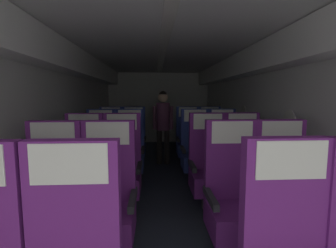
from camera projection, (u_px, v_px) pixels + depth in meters
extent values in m
cube|color=#2D3342|center=(164.00, 189.00, 3.82)|extent=(3.33, 8.23, 0.02)
cube|color=silver|center=(58.00, 119.00, 3.61)|extent=(0.08, 7.83, 2.18)
cube|color=silver|center=(264.00, 118.00, 3.79)|extent=(0.08, 7.83, 2.18)
cube|color=silver|center=(163.00, 45.00, 3.58)|extent=(3.21, 7.83, 0.06)
cube|color=silver|center=(159.00, 107.00, 7.60)|extent=(3.21, 0.06, 2.18)
cube|color=white|center=(68.00, 59.00, 3.52)|extent=(0.31, 7.52, 0.36)
cube|color=white|center=(254.00, 61.00, 3.68)|extent=(0.31, 7.52, 0.36)
cube|color=white|center=(163.00, 48.00, 3.58)|extent=(0.12, 7.05, 0.02)
cylinder|color=white|center=(289.00, 120.00, 3.00)|extent=(0.01, 0.26, 0.26)
cylinder|color=white|center=(243.00, 112.00, 4.55)|extent=(0.01, 0.26, 0.26)
cylinder|color=white|center=(221.00, 108.00, 6.11)|extent=(0.01, 0.26, 0.26)
cube|color=#6B237A|center=(74.00, 211.00, 1.24)|extent=(0.46, 0.09, 0.74)
cube|color=silver|center=(69.00, 164.00, 1.16)|extent=(0.37, 0.01, 0.20)
cube|color=#6B237A|center=(284.00, 205.00, 1.31)|extent=(0.46, 0.09, 0.74)
cube|color=silver|center=(292.00, 160.00, 1.24)|extent=(0.37, 0.01, 0.20)
cube|color=#6B237A|center=(50.00, 225.00, 2.03)|extent=(0.46, 0.49, 0.24)
cube|color=#6B237A|center=(57.00, 162.00, 2.18)|extent=(0.46, 0.09, 0.74)
cube|color=#28282D|center=(76.00, 201.00, 2.02)|extent=(0.05, 0.42, 0.06)
cube|color=#28282D|center=(21.00, 202.00, 2.00)|extent=(0.05, 0.42, 0.06)
cube|color=silver|center=(53.00, 134.00, 2.10)|extent=(0.37, 0.01, 0.20)
cube|color=#6B237A|center=(107.00, 224.00, 2.06)|extent=(0.46, 0.49, 0.24)
cube|color=#6B237A|center=(110.00, 161.00, 2.21)|extent=(0.46, 0.09, 0.74)
cube|color=#28282D|center=(133.00, 199.00, 2.05)|extent=(0.05, 0.42, 0.06)
cube|color=#28282D|center=(79.00, 201.00, 2.02)|extent=(0.05, 0.42, 0.06)
cube|color=silver|center=(108.00, 133.00, 2.13)|extent=(0.37, 0.01, 0.20)
cube|color=#38383D|center=(285.00, 244.00, 2.17)|extent=(0.17, 0.18, 0.24)
cube|color=#6B237A|center=(287.00, 219.00, 2.14)|extent=(0.46, 0.49, 0.24)
cube|color=#6B237A|center=(278.00, 159.00, 2.29)|extent=(0.46, 0.09, 0.74)
cube|color=#28282D|center=(313.00, 195.00, 2.13)|extent=(0.05, 0.42, 0.06)
cube|color=#28282D|center=(263.00, 197.00, 2.10)|extent=(0.05, 0.42, 0.06)
cube|color=silver|center=(282.00, 132.00, 2.21)|extent=(0.37, 0.01, 0.20)
cube|color=#38383D|center=(234.00, 246.00, 2.15)|extent=(0.17, 0.18, 0.24)
cube|color=#6B237A|center=(235.00, 220.00, 2.12)|extent=(0.46, 0.49, 0.24)
cube|color=#6B237A|center=(230.00, 159.00, 2.26)|extent=(0.46, 0.09, 0.74)
cube|color=#28282D|center=(261.00, 196.00, 2.11)|extent=(0.05, 0.42, 0.06)
cube|color=#28282D|center=(211.00, 198.00, 2.08)|extent=(0.05, 0.42, 0.06)
cube|color=silver|center=(232.00, 132.00, 2.19)|extent=(0.37, 0.01, 0.20)
cube|color=#38383D|center=(83.00, 203.00, 3.01)|extent=(0.17, 0.18, 0.24)
cube|color=#6B237A|center=(82.00, 184.00, 2.99)|extent=(0.46, 0.49, 0.24)
cube|color=#6B237A|center=(85.00, 142.00, 3.13)|extent=(0.46, 0.09, 0.74)
cube|color=#28282D|center=(100.00, 167.00, 2.97)|extent=(0.05, 0.42, 0.06)
cube|color=#28282D|center=(63.00, 168.00, 2.95)|extent=(0.05, 0.42, 0.06)
cube|color=silver|center=(84.00, 122.00, 3.05)|extent=(0.37, 0.01, 0.20)
cube|color=#38383D|center=(122.00, 202.00, 3.03)|extent=(0.17, 0.18, 0.24)
cube|color=#6B237A|center=(122.00, 184.00, 3.00)|extent=(0.46, 0.49, 0.24)
cube|color=#6B237A|center=(123.00, 142.00, 3.15)|extent=(0.46, 0.09, 0.74)
cube|color=#28282D|center=(139.00, 167.00, 2.99)|extent=(0.05, 0.42, 0.06)
cube|color=#28282D|center=(103.00, 167.00, 2.97)|extent=(0.05, 0.42, 0.06)
cube|color=silver|center=(122.00, 122.00, 3.07)|extent=(0.37, 0.01, 0.20)
cube|color=#38383D|center=(244.00, 199.00, 3.14)|extent=(0.17, 0.18, 0.24)
cube|color=#6B237A|center=(245.00, 181.00, 3.11)|extent=(0.46, 0.49, 0.24)
cube|color=#6B237A|center=(240.00, 140.00, 3.26)|extent=(0.46, 0.09, 0.74)
cube|color=#28282D|center=(262.00, 164.00, 3.10)|extent=(0.05, 0.42, 0.06)
cube|color=#28282D|center=(228.00, 165.00, 3.07)|extent=(0.05, 0.42, 0.06)
cube|color=silver|center=(242.00, 121.00, 3.18)|extent=(0.37, 0.01, 0.20)
cube|color=#38383D|center=(209.00, 200.00, 3.10)|extent=(0.17, 0.18, 0.24)
cube|color=#6B237A|center=(209.00, 182.00, 3.07)|extent=(0.46, 0.49, 0.24)
cube|color=#6B237A|center=(207.00, 141.00, 3.22)|extent=(0.46, 0.09, 0.74)
cube|color=#28282D|center=(227.00, 165.00, 3.06)|extent=(0.05, 0.42, 0.06)
cube|color=#28282D|center=(192.00, 166.00, 3.04)|extent=(0.05, 0.42, 0.06)
cube|color=silver|center=(208.00, 121.00, 3.14)|extent=(0.37, 0.01, 0.20)
cube|color=#38383D|center=(100.00, 177.00, 3.97)|extent=(0.17, 0.18, 0.24)
cube|color=navy|center=(100.00, 163.00, 3.94)|extent=(0.46, 0.49, 0.24)
cube|color=navy|center=(102.00, 131.00, 4.08)|extent=(0.46, 0.09, 0.74)
cube|color=#28282D|center=(114.00, 150.00, 3.93)|extent=(0.05, 0.42, 0.06)
cube|color=#28282D|center=(86.00, 150.00, 3.90)|extent=(0.05, 0.42, 0.06)
cube|color=silver|center=(101.00, 116.00, 4.01)|extent=(0.37, 0.01, 0.20)
cube|color=#38383D|center=(130.00, 176.00, 4.00)|extent=(0.17, 0.18, 0.24)
cube|color=navy|center=(129.00, 162.00, 3.98)|extent=(0.46, 0.49, 0.24)
cube|color=navy|center=(130.00, 131.00, 4.12)|extent=(0.46, 0.09, 0.74)
cube|color=#28282D|center=(143.00, 150.00, 3.97)|extent=(0.05, 0.42, 0.06)
cube|color=#28282D|center=(115.00, 150.00, 3.94)|extent=(0.05, 0.42, 0.06)
cube|color=silver|center=(129.00, 116.00, 4.05)|extent=(0.37, 0.01, 0.20)
cube|color=#38383D|center=(223.00, 175.00, 4.10)|extent=(0.17, 0.18, 0.24)
cube|color=navy|center=(224.00, 161.00, 4.07)|extent=(0.46, 0.49, 0.24)
cube|color=navy|center=(221.00, 130.00, 4.22)|extent=(0.46, 0.09, 0.74)
cube|color=#28282D|center=(237.00, 148.00, 4.06)|extent=(0.05, 0.42, 0.06)
cube|color=#28282D|center=(211.00, 149.00, 4.04)|extent=(0.05, 0.42, 0.06)
cube|color=silver|center=(222.00, 115.00, 4.14)|extent=(0.37, 0.01, 0.20)
cube|color=#38383D|center=(196.00, 175.00, 4.06)|extent=(0.17, 0.18, 0.24)
cube|color=navy|center=(196.00, 161.00, 4.03)|extent=(0.46, 0.49, 0.24)
cube|color=navy|center=(194.00, 130.00, 4.18)|extent=(0.46, 0.09, 0.74)
cube|color=#28282D|center=(210.00, 149.00, 4.02)|extent=(0.05, 0.42, 0.06)
cube|color=#28282D|center=(183.00, 149.00, 3.99)|extent=(0.05, 0.42, 0.06)
cube|color=silver|center=(195.00, 116.00, 4.10)|extent=(0.37, 0.01, 0.20)
cube|color=#38383D|center=(111.00, 161.00, 4.94)|extent=(0.17, 0.18, 0.24)
cube|color=navy|center=(111.00, 150.00, 4.91)|extent=(0.46, 0.49, 0.24)
cube|color=navy|center=(112.00, 125.00, 5.05)|extent=(0.46, 0.09, 0.74)
cube|color=#28282D|center=(121.00, 139.00, 4.90)|extent=(0.05, 0.42, 0.06)
cube|color=#28282D|center=(99.00, 140.00, 4.87)|extent=(0.05, 0.42, 0.06)
cube|color=silver|center=(111.00, 112.00, 4.98)|extent=(0.37, 0.01, 0.20)
cube|color=#38383D|center=(134.00, 161.00, 4.96)|extent=(0.17, 0.18, 0.24)
cube|color=navy|center=(134.00, 149.00, 4.93)|extent=(0.46, 0.49, 0.24)
cube|color=navy|center=(134.00, 124.00, 5.08)|extent=(0.46, 0.09, 0.74)
cube|color=#28282D|center=(145.00, 139.00, 4.92)|extent=(0.05, 0.42, 0.06)
cube|color=#28282D|center=(122.00, 139.00, 4.90)|extent=(0.05, 0.42, 0.06)
cube|color=silver|center=(134.00, 112.00, 5.00)|extent=(0.37, 0.01, 0.20)
cube|color=#38383D|center=(211.00, 160.00, 5.04)|extent=(0.17, 0.18, 0.24)
cube|color=navy|center=(211.00, 149.00, 5.02)|extent=(0.46, 0.49, 0.24)
cube|color=navy|center=(209.00, 124.00, 5.16)|extent=(0.46, 0.09, 0.74)
cube|color=#28282D|center=(222.00, 138.00, 5.00)|extent=(0.05, 0.42, 0.06)
cube|color=#28282D|center=(200.00, 139.00, 4.98)|extent=(0.05, 0.42, 0.06)
cube|color=silver|center=(210.00, 112.00, 5.08)|extent=(0.37, 0.01, 0.20)
cube|color=#38383D|center=(188.00, 160.00, 5.01)|extent=(0.17, 0.18, 0.24)
cube|color=navy|center=(188.00, 149.00, 4.98)|extent=(0.46, 0.49, 0.24)
cube|color=navy|center=(187.00, 124.00, 5.13)|extent=(0.46, 0.09, 0.74)
cube|color=#28282D|center=(199.00, 139.00, 4.97)|extent=(0.05, 0.42, 0.06)
cube|color=#28282D|center=(178.00, 139.00, 4.95)|extent=(0.05, 0.42, 0.06)
cube|color=silver|center=(188.00, 112.00, 5.05)|extent=(0.37, 0.01, 0.20)
cylinder|color=black|center=(159.00, 147.00, 5.15)|extent=(0.11, 0.11, 0.73)
cylinder|color=black|center=(167.00, 147.00, 5.16)|extent=(0.11, 0.11, 0.73)
cylinder|color=#5B2D4C|center=(163.00, 116.00, 5.08)|extent=(0.28, 0.28, 0.57)
cylinder|color=#5B2D4C|center=(154.00, 118.00, 5.08)|extent=(0.07, 0.07, 0.48)
cylinder|color=#5B2D4C|center=(172.00, 118.00, 5.10)|extent=(0.07, 0.07, 0.48)
sphere|color=tan|center=(163.00, 97.00, 5.04)|extent=(0.21, 0.21, 0.21)
sphere|color=black|center=(163.00, 95.00, 5.03)|extent=(0.17, 0.17, 0.17)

